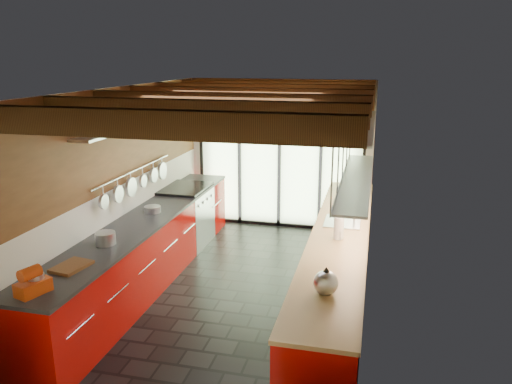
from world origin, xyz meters
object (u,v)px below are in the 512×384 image
paper_towel (339,228)px  bowl (348,194)px  kettle (326,281)px  soap_bottle (338,233)px  stand_mixer (33,283)px

paper_towel → bowl: size_ratio=1.36×
kettle → soap_bottle: size_ratio=1.83×
stand_mixer → kettle: same height
paper_towel → soap_bottle: 0.05m
paper_towel → soap_bottle: size_ratio=1.90×
paper_towel → stand_mixer: bearing=-141.3°
stand_mixer → soap_bottle: 3.24m
stand_mixer → soap_bottle: size_ratio=1.98×
stand_mixer → soap_bottle: stand_mixer is taller
kettle → paper_towel: (0.00, 1.42, 0.02)m
paper_towel → bowl: bearing=90.0°
kettle → soap_bottle: kettle is taller
paper_towel → soap_bottle: paper_towel is taller
kettle → paper_towel: bearing=90.0°
kettle → stand_mixer: bearing=-166.4°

